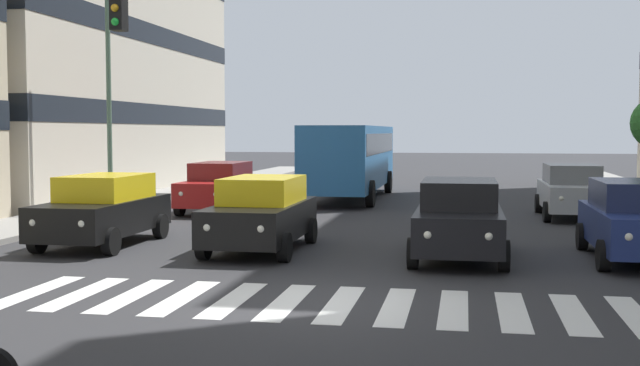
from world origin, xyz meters
The scene contains 10 objects.
ground_plane centered at (0.00, 0.00, 0.00)m, with size 180.00×180.00×0.00m, color #2D2D30.
crosswalk_markings centered at (0.00, 0.00, 0.00)m, with size 10.35×2.80×0.01m.
car_0 centered at (-6.03, -5.36, 0.89)m, with size 2.02×4.44×1.72m.
car_1 centered at (-2.28, -4.95, 0.89)m, with size 2.02×4.44×1.72m.
car_2 centered at (2.26, -5.27, 0.89)m, with size 2.02×4.44×1.72m.
car_3 centered at (6.29, -5.41, 0.89)m, with size 2.02×4.44×1.72m.
car_row2_0 centered at (-5.79, -13.92, 0.89)m, with size 2.02×4.44×1.72m.
car_row2_1 centered at (5.93, -13.52, 0.89)m, with size 2.02×4.44×1.72m.
bus_behind_traffic centered at (2.26, -19.81, 1.86)m, with size 2.78×10.50×3.00m.
street_lamp_right centered at (8.85, -12.18, 4.90)m, with size 3.11×0.28×7.82m.
Camera 1 is at (-2.40, 12.34, 2.79)m, focal length 43.96 mm.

